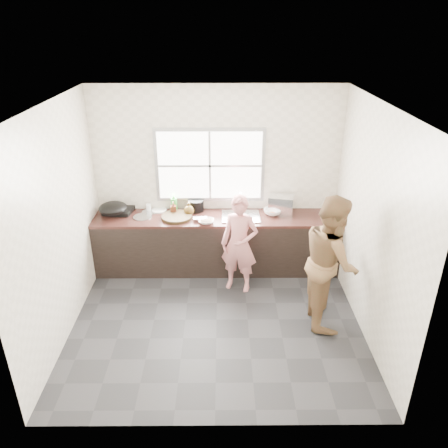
{
  "coord_description": "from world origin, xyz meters",
  "views": [
    {
      "loc": [
        0.07,
        -4.52,
        3.52
      ],
      "look_at": [
        0.1,
        0.65,
        1.05
      ],
      "focal_mm": 35.0,
      "sensor_mm": 36.0,
      "label": 1
    }
  ],
  "objects_px": {
    "cutting_board": "(177,217)",
    "dish_rack": "(281,204)",
    "burner": "(119,209)",
    "bottle_green": "(174,202)",
    "pot_lid_right": "(143,217)",
    "bowl_crabs": "(273,212)",
    "bowl_mince": "(206,221)",
    "bottle_brown_short": "(189,209)",
    "glass_jar": "(149,208)",
    "woman": "(239,247)",
    "person_side": "(331,261)",
    "wok": "(113,208)",
    "bottle_brown_tall": "(173,208)",
    "plate_food": "(159,210)",
    "bowl_held": "(242,216)",
    "pot_lid_left": "(150,212)",
    "black_pot": "(196,205)"
  },
  "relations": [
    {
      "from": "bowl_mince",
      "to": "burner",
      "type": "relative_size",
      "value": 0.53
    },
    {
      "from": "glass_jar",
      "to": "woman",
      "type": "bearing_deg",
      "value": -30.28
    },
    {
      "from": "bowl_crabs",
      "to": "black_pot",
      "type": "bearing_deg",
      "value": 172.71
    },
    {
      "from": "bowl_mince",
      "to": "bottle_brown_short",
      "type": "height_order",
      "value": "bottle_brown_short"
    },
    {
      "from": "bottle_brown_tall",
      "to": "burner",
      "type": "height_order",
      "value": "bottle_brown_tall"
    },
    {
      "from": "bowl_held",
      "to": "bowl_crabs",
      "type": "bearing_deg",
      "value": 16.16
    },
    {
      "from": "bottle_green",
      "to": "burner",
      "type": "height_order",
      "value": "bottle_green"
    },
    {
      "from": "person_side",
      "to": "bottle_brown_short",
      "type": "distance_m",
      "value": 2.24
    },
    {
      "from": "bowl_held",
      "to": "plate_food",
      "type": "bearing_deg",
      "value": 167.17
    },
    {
      "from": "bottle_brown_short",
      "to": "burner",
      "type": "xyz_separation_m",
      "value": [
        -1.06,
        0.13,
        -0.06
      ]
    },
    {
      "from": "person_side",
      "to": "bottle_brown_tall",
      "type": "height_order",
      "value": "person_side"
    },
    {
      "from": "burner",
      "to": "dish_rack",
      "type": "relative_size",
      "value": 1.13
    },
    {
      "from": "plate_food",
      "to": "bottle_brown_tall",
      "type": "distance_m",
      "value": 0.27
    },
    {
      "from": "cutting_board",
      "to": "bottle_brown_short",
      "type": "xyz_separation_m",
      "value": [
        0.17,
        0.13,
        0.07
      ]
    },
    {
      "from": "plate_food",
      "to": "woman",
      "type": "bearing_deg",
      "value": -33.41
    },
    {
      "from": "burner",
      "to": "wok",
      "type": "distance_m",
      "value": 0.22
    },
    {
      "from": "plate_food",
      "to": "bottle_brown_tall",
      "type": "bearing_deg",
      "value": -25.43
    },
    {
      "from": "bottle_brown_short",
      "to": "burner",
      "type": "distance_m",
      "value": 1.06
    },
    {
      "from": "bowl_crabs",
      "to": "bottle_brown_tall",
      "type": "distance_m",
      "value": 1.47
    },
    {
      "from": "person_side",
      "to": "bowl_mince",
      "type": "bearing_deg",
      "value": 56.6
    },
    {
      "from": "cutting_board",
      "to": "dish_rack",
      "type": "distance_m",
      "value": 1.55
    },
    {
      "from": "woman",
      "to": "black_pot",
      "type": "distance_m",
      "value": 1.05
    },
    {
      "from": "bowl_mince",
      "to": "glass_jar",
      "type": "distance_m",
      "value": 0.98
    },
    {
      "from": "bowl_mince",
      "to": "bowl_crabs",
      "type": "relative_size",
      "value": 1.02
    },
    {
      "from": "bottle_brown_short",
      "to": "wok",
      "type": "distance_m",
      "value": 1.1
    },
    {
      "from": "pot_lid_right",
      "to": "bottle_brown_short",
      "type": "bearing_deg",
      "value": 7.87
    },
    {
      "from": "plate_food",
      "to": "bottle_brown_tall",
      "type": "relative_size",
      "value": 1.31
    },
    {
      "from": "woman",
      "to": "pot_lid_right",
      "type": "relative_size",
      "value": 4.77
    },
    {
      "from": "person_side",
      "to": "wok",
      "type": "xyz_separation_m",
      "value": [
        -2.9,
        1.27,
        0.16
      ]
    },
    {
      "from": "plate_food",
      "to": "burner",
      "type": "distance_m",
      "value": 0.59
    },
    {
      "from": "bottle_brown_short",
      "to": "wok",
      "type": "bearing_deg",
      "value": -176.71
    },
    {
      "from": "woman",
      "to": "bottle_brown_tall",
      "type": "bearing_deg",
      "value": 162.25
    },
    {
      "from": "woman",
      "to": "person_side",
      "type": "bearing_deg",
      "value": -15.74
    },
    {
      "from": "bowl_held",
      "to": "bottle_green",
      "type": "relative_size",
      "value": 0.73
    },
    {
      "from": "bottle_brown_tall",
      "to": "glass_jar",
      "type": "bearing_deg",
      "value": 164.1
    },
    {
      "from": "glass_jar",
      "to": "bottle_brown_tall",
      "type": "bearing_deg",
      "value": -15.9
    },
    {
      "from": "person_side",
      "to": "cutting_board",
      "type": "relative_size",
      "value": 3.78
    },
    {
      "from": "cutting_board",
      "to": "dish_rack",
      "type": "bearing_deg",
      "value": 7.09
    },
    {
      "from": "black_pot",
      "to": "plate_food",
      "type": "distance_m",
      "value": 0.56
    },
    {
      "from": "burner",
      "to": "pot_lid_right",
      "type": "bearing_deg",
      "value": -30.14
    },
    {
      "from": "bowl_crabs",
      "to": "dish_rack",
      "type": "height_order",
      "value": "dish_rack"
    },
    {
      "from": "bowl_crabs",
      "to": "black_pot",
      "type": "relative_size",
      "value": 0.88
    },
    {
      "from": "bottle_brown_tall",
      "to": "pot_lid_right",
      "type": "bearing_deg",
      "value": -163.38
    },
    {
      "from": "burner",
      "to": "black_pot",
      "type": "bearing_deg",
      "value": 1.01
    },
    {
      "from": "pot_lid_right",
      "to": "bowl_crabs",
      "type": "bearing_deg",
      "value": 2.85
    },
    {
      "from": "dish_rack",
      "to": "pot_lid_left",
      "type": "xyz_separation_m",
      "value": [
        -1.96,
        0.02,
        -0.13
      ]
    },
    {
      "from": "person_side",
      "to": "dish_rack",
      "type": "height_order",
      "value": "person_side"
    },
    {
      "from": "bowl_crabs",
      "to": "dish_rack",
      "type": "bearing_deg",
      "value": 26.04
    },
    {
      "from": "cutting_board",
      "to": "wok",
      "type": "bearing_deg",
      "value": 176.02
    },
    {
      "from": "plate_food",
      "to": "person_side",
      "type": "bearing_deg",
      "value": -33.28
    }
  ]
}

